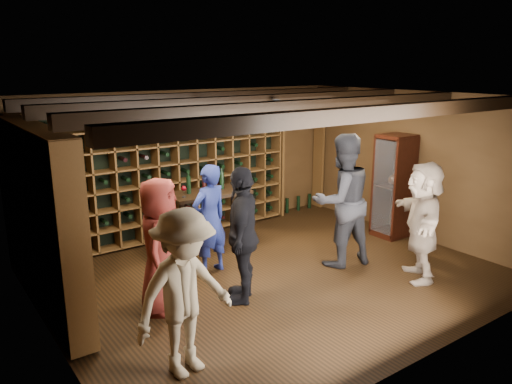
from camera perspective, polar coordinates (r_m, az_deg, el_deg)
ground at (r=7.19m, az=2.19°, el=-9.56°), size 6.00×6.00×0.00m
room_shell at (r=6.63m, az=2.12°, el=10.06°), size 6.00×6.00×6.00m
wine_rack_back at (r=8.48m, az=-10.28°, el=2.13°), size 4.65×0.30×2.20m
wine_rack_left at (r=6.38m, az=-23.20°, el=-2.92°), size 0.30×2.65×2.20m
crate_shelf at (r=9.99m, az=5.08°, el=6.59°), size 1.20×0.32×2.07m
display_cabinet at (r=8.88m, az=15.42°, el=0.45°), size 0.55×0.50×1.75m
man_blue_shirt at (r=7.09m, az=-5.33°, el=-3.12°), size 0.63×0.47×1.59m
man_grey_suit at (r=7.41m, az=9.76°, el=-0.96°), size 1.07×0.90×1.97m
guest_red_floral at (r=6.04m, az=-10.86°, el=-6.11°), size 0.92×0.97×1.66m
guest_woman_black at (r=6.21m, az=-1.54°, el=-4.92°), size 0.99×1.04×1.73m
guest_khaki at (r=4.84m, az=-8.18°, el=-11.40°), size 1.15×0.77×1.66m
guest_beige at (r=7.22m, az=18.50°, el=-3.18°), size 1.37×1.50×1.67m
tasting_table at (r=7.97m, az=-5.42°, el=-0.80°), size 1.31×0.72×1.24m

